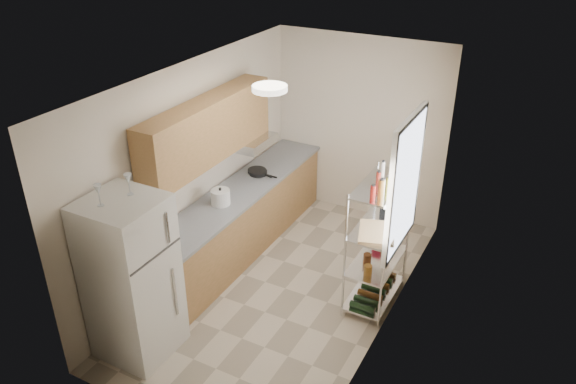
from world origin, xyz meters
name	(u,v)px	position (x,y,z in m)	size (l,w,h in m)	color
room	(285,193)	(0.00, 0.00, 1.30)	(2.52, 4.42, 2.62)	beige
counter_run	(239,221)	(-0.92, 0.44, 0.45)	(0.63, 3.51, 0.90)	#AD7749
upper_cabinets	(208,130)	(-1.05, 0.10, 1.81)	(0.33, 2.20, 0.72)	#AD7749
range_hood	(250,141)	(-1.00, 0.90, 1.39)	(0.50, 0.60, 0.12)	#B7BABC
window	(405,184)	(1.23, 0.35, 1.55)	(0.06, 1.00, 1.46)	white
bakers_rack	(380,218)	(1.00, 0.30, 1.11)	(0.45, 0.90, 1.73)	silver
ceiling_dome	(270,88)	(0.00, -0.30, 2.57)	(0.34, 0.34, 0.06)	white
refrigerator	(132,279)	(-0.87, -1.56, 0.87)	(0.72, 0.72, 1.74)	silver
wine_glass_a	(99,195)	(-0.95, -1.70, 1.84)	(0.07, 0.07, 0.21)	silver
wine_glass_b	(129,184)	(-0.86, -1.42, 1.84)	(0.08, 0.08, 0.21)	silver
rice_cooker	(221,197)	(-0.91, 0.06, 0.99)	(0.23, 0.23, 0.19)	white
frying_pan_large	(257,171)	(-0.97, 1.01, 0.92)	(0.25, 0.25, 0.04)	black
frying_pan_small	(258,172)	(-0.93, 0.97, 0.92)	(0.24, 0.24, 0.05)	black
cutting_board	(377,233)	(1.03, 0.13, 1.03)	(0.37, 0.48, 0.03)	tan
espresso_machine	(391,202)	(1.01, 0.63, 1.15)	(0.16, 0.24, 0.28)	black
storage_bag	(379,237)	(0.91, 0.63, 0.65)	(0.11, 0.15, 0.18)	maroon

